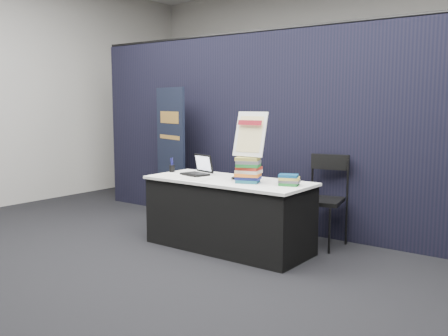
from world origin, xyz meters
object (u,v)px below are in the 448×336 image
info_sign (250,135)px  pullup_banner (171,161)px  stacking_chair (322,196)px  book_stack_tall (248,170)px  book_stack_short (289,180)px  laptop (197,170)px  display_table (228,214)px

info_sign → pullup_banner: size_ratio=0.27×
stacking_chair → book_stack_tall: bearing=-131.6°
book_stack_tall → pullup_banner: size_ratio=0.16×
book_stack_tall → book_stack_short: (0.42, 0.10, -0.08)m
book_stack_tall → book_stack_short: size_ratio=1.23×
laptop → book_stack_short: (1.19, -0.01, -0.00)m
laptop → book_stack_tall: 0.78m
laptop → info_sign: size_ratio=0.71×
stacking_chair → pullup_banner: bearing=168.7°
display_table → pullup_banner: 1.69m
pullup_banner → stacking_chair: (2.22, 0.03, -0.23)m
book_stack_tall → book_stack_short: 0.44m
book_stack_tall → stacking_chair: size_ratio=0.29×
laptop → display_table: bearing=6.9°
laptop → book_stack_short: laptop is taller
info_sign → stacking_chair: info_sign is taller
laptop → info_sign: bearing=7.3°
book_stack_short → info_sign: bearing=-170.6°
book_stack_short → stacking_chair: bearing=87.9°
info_sign → laptop: bearing=171.6°
book_stack_short → info_sign: size_ratio=0.50×
display_table → book_stack_tall: size_ratio=6.31×
display_table → laptop: 0.64m
display_table → book_stack_tall: (0.29, -0.06, 0.50)m
laptop → stacking_chair: bearing=42.2°
display_table → book_stack_short: 0.83m
display_table → book_stack_short: book_stack_short is taller
info_sign → stacking_chair: bearing=57.0°
info_sign → book_stack_tall: bearing=-92.5°
pullup_banner → book_stack_short: bearing=1.1°
display_table → laptop: bearing=173.7°
info_sign → pullup_banner: 1.97m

